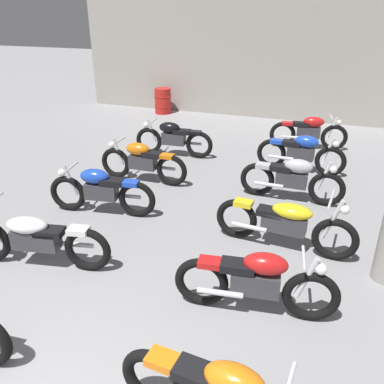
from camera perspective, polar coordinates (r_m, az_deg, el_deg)
name	(u,v)px	position (r m, az deg, el deg)	size (l,w,h in m)	color
back_wall	(273,62)	(13.53, 11.47, 17.81)	(13.12, 0.24, 3.60)	#9E998E
motorcycle_left_row_1	(35,238)	(6.04, -21.51, -6.14)	(2.15, 0.77, 0.97)	black
motorcycle_left_row_2	(101,190)	(7.21, -12.90, 0.30)	(1.96, 0.59, 0.88)	black
motorcycle_left_row_3	(142,161)	(8.43, -7.11, 4.42)	(1.97, 0.48, 0.88)	black
motorcycle_left_row_4	(173,138)	(9.90, -2.69, 7.73)	(1.97, 0.51, 0.88)	black
motorcycle_right_row_1	(256,281)	(4.89, 9.18, -12.43)	(1.97, 0.56, 0.88)	black
motorcycle_right_row_2	(285,222)	(6.18, 13.16, -4.21)	(2.17, 0.68, 0.97)	black
motorcycle_right_row_3	(292,178)	(7.75, 14.13, 1.93)	(1.97, 0.48, 0.88)	black
motorcycle_right_row_4	(301,152)	(9.21, 15.33, 5.52)	(1.97, 0.48, 0.88)	black
motorcycle_right_row_5	(309,131)	(10.85, 16.37, 8.31)	(1.97, 0.56, 0.88)	black
oil_drum	(163,101)	(14.15, -4.18, 12.86)	(0.59, 0.59, 0.85)	red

